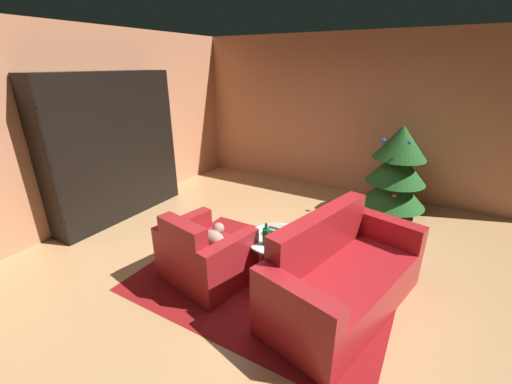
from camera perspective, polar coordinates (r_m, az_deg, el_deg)
ground_plane at (r=3.90m, az=2.95°, el=-13.45°), size 7.21×7.21×0.00m
wall_back at (r=6.12m, az=16.63°, el=12.70°), size 6.07×0.06×2.75m
wall_left at (r=5.33m, az=-27.28°, el=9.99°), size 0.06×6.13×2.75m
area_rug at (r=3.76m, az=1.74°, el=-14.89°), size 2.70×2.04×0.01m
bookshelf_unit at (r=5.32m, az=-22.74°, el=7.14°), size 0.40×2.07×2.15m
armchair_red at (r=3.63m, az=-9.09°, el=-11.08°), size 1.01×0.89×0.81m
couch_red at (r=3.34m, az=14.72°, el=-14.37°), size 1.23×1.92×0.92m
coffee_table at (r=3.61m, az=4.10°, el=-8.67°), size 0.73×0.73×0.46m
book_stack_on_table at (r=3.61m, az=4.11°, el=-6.81°), size 0.23×0.17×0.12m
bottle_on_table at (r=3.42m, az=1.79°, el=-7.79°), size 0.08×0.08×0.25m
decorated_tree at (r=5.38m, az=23.55°, el=3.57°), size 0.98×0.98×1.42m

